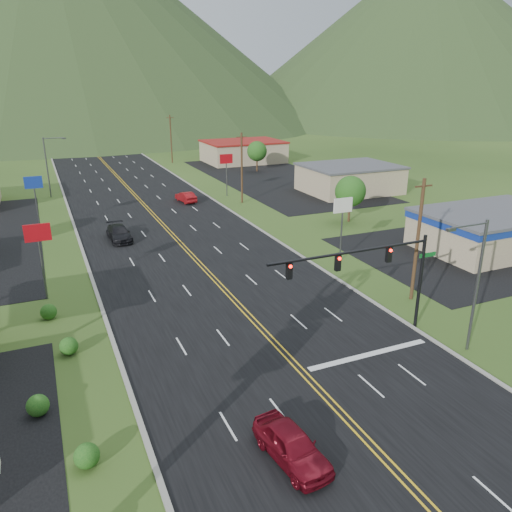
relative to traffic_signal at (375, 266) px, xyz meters
name	(u,v)px	position (x,y,z in m)	size (l,w,h in m)	color
traffic_signal	(375,266)	(0.00, 0.00, 0.00)	(13.10, 0.43, 7.00)	black
streetlight_east	(475,278)	(4.70, -4.00, -0.15)	(3.28, 0.25, 9.00)	#59595E
streetlight_west	(49,163)	(-18.16, 56.00, -0.15)	(3.28, 0.25, 9.00)	#59595E
building_east_near	(493,228)	(23.52, 11.00, -3.06)	(15.40, 10.40, 4.10)	tan
building_east_mid	(350,178)	(25.52, 41.00, -3.17)	(14.40, 11.40, 4.30)	tan
building_east_far	(243,151)	(21.52, 76.00, -3.07)	(16.40, 12.40, 4.50)	tan
pole_sign_west_a	(39,241)	(-20.48, 16.00, -0.28)	(2.00, 0.18, 6.40)	#59595E
pole_sign_west_b	(34,188)	(-20.48, 38.00, -0.28)	(2.00, 0.18, 6.40)	#59595E
pole_sign_east_a	(343,212)	(6.52, 14.00, -0.28)	(2.00, 0.18, 6.40)	#59595E
pole_sign_east_b	(226,163)	(6.52, 46.00, -0.28)	(2.00, 0.18, 6.40)	#59595E
tree_east_a	(350,191)	(15.52, 26.00, -1.44)	(3.84, 3.84, 5.82)	#382314
tree_east_b	(257,151)	(19.52, 64.00, -1.44)	(3.84, 3.84, 5.82)	#382314
utility_pole_a	(418,239)	(7.02, 4.00, -0.20)	(1.60, 0.28, 10.00)	#382314
utility_pole_b	(242,167)	(7.02, 41.00, -0.20)	(1.60, 0.28, 10.00)	#382314
utility_pole_c	(171,139)	(7.02, 81.00, -0.20)	(1.60, 0.28, 10.00)	#382314
utility_pole_d	(135,124)	(7.02, 121.00, -0.20)	(1.60, 0.28, 10.00)	#382314
mountain_n	(51,10)	(-6.48, 206.00, 37.17)	(220.00, 220.00, 85.00)	#233819
mountain_ne	(422,35)	(141.36, 162.20, 29.67)	(180.00, 180.00, 70.00)	#233819
car_red_near	(292,446)	(-10.57, -8.46, -4.51)	(1.93, 4.79, 1.63)	maroon
car_dark_mid	(119,234)	(-12.41, 29.71, -4.54)	(2.21, 5.43, 1.58)	black
car_red_far	(186,197)	(-0.46, 44.50, -4.57)	(1.60, 4.59, 1.51)	maroon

